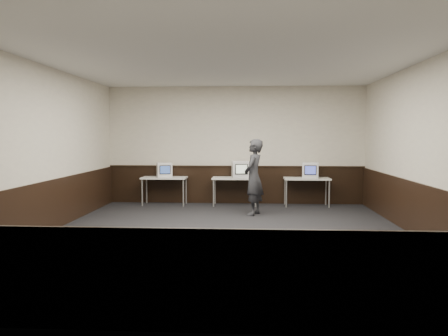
% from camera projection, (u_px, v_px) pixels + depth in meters
% --- Properties ---
extents(floor, '(8.00, 8.00, 0.00)m').
position_uv_depth(floor, '(228.00, 236.00, 8.10)').
color(floor, black).
rests_on(floor, ground).
extents(ceiling, '(8.00, 8.00, 0.00)m').
position_uv_depth(ceiling, '(228.00, 61.00, 7.86)').
color(ceiling, white).
rests_on(ceiling, back_wall).
extents(back_wall, '(7.00, 0.00, 7.00)m').
position_uv_depth(back_wall, '(235.00, 145.00, 11.96)').
color(back_wall, silver).
rests_on(back_wall, ground).
extents(front_wall, '(7.00, 0.00, 7.00)m').
position_uv_depth(front_wall, '(206.00, 164.00, 4.00)').
color(front_wall, silver).
rests_on(front_wall, ground).
extents(left_wall, '(0.00, 8.00, 8.00)m').
position_uv_depth(left_wall, '(42.00, 150.00, 8.19)').
color(left_wall, silver).
rests_on(left_wall, ground).
extents(right_wall, '(0.00, 8.00, 8.00)m').
position_uv_depth(right_wall, '(424.00, 150.00, 7.77)').
color(right_wall, silver).
rests_on(right_wall, ground).
extents(wainscot_back, '(6.98, 0.04, 1.00)m').
position_uv_depth(wainscot_back, '(235.00, 185.00, 12.02)').
color(wainscot_back, black).
rests_on(wainscot_back, back_wall).
extents(wainscot_front, '(6.98, 0.04, 1.00)m').
position_uv_depth(wainscot_front, '(206.00, 281.00, 4.10)').
color(wainscot_front, black).
rests_on(wainscot_front, front_wall).
extents(wainscot_left, '(0.04, 7.98, 1.00)m').
position_uv_depth(wainscot_left, '(45.00, 208.00, 8.27)').
color(wainscot_left, black).
rests_on(wainscot_left, left_wall).
extents(wainscot_right, '(0.04, 7.98, 1.00)m').
position_uv_depth(wainscot_right, '(421.00, 211.00, 7.85)').
color(wainscot_right, black).
rests_on(wainscot_right, right_wall).
extents(wainscot_rail, '(6.98, 0.06, 0.04)m').
position_uv_depth(wainscot_rail, '(235.00, 166.00, 11.96)').
color(wainscot_rail, black).
rests_on(wainscot_rail, wainscot_back).
extents(desk_left, '(1.20, 0.60, 0.75)m').
position_uv_depth(desk_left, '(164.00, 180.00, 11.74)').
color(desk_left, silver).
rests_on(desk_left, ground).
extents(desk_center, '(1.20, 0.60, 0.75)m').
position_uv_depth(desk_center, '(235.00, 180.00, 11.63)').
color(desk_center, silver).
rests_on(desk_center, ground).
extents(desk_right, '(1.20, 0.60, 0.75)m').
position_uv_depth(desk_right, '(307.00, 181.00, 11.51)').
color(desk_right, silver).
rests_on(desk_right, ground).
extents(emac_left, '(0.50, 0.51, 0.39)m').
position_uv_depth(emac_left, '(164.00, 170.00, 11.70)').
color(emac_left, white).
rests_on(emac_left, desk_left).
extents(emac_center, '(0.50, 0.52, 0.44)m').
position_uv_depth(emac_center, '(240.00, 169.00, 11.56)').
color(emac_center, white).
rests_on(emac_center, desk_center).
extents(emac_right, '(0.46, 0.48, 0.41)m').
position_uv_depth(emac_right, '(310.00, 170.00, 11.44)').
color(emac_right, white).
rests_on(emac_right, desk_right).
extents(person, '(0.61, 0.75, 1.78)m').
position_uv_depth(person, '(254.00, 177.00, 10.21)').
color(person, '#26272C').
rests_on(person, ground).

